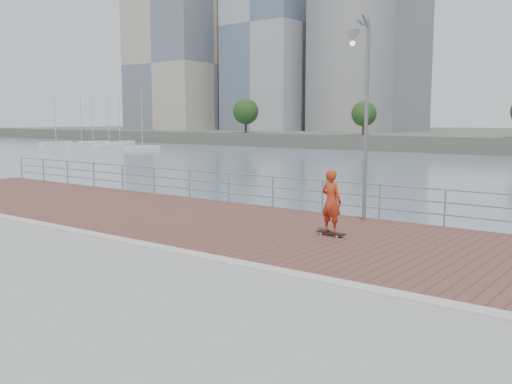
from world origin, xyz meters
The scene contains 8 objects.
water centered at (0.00, 0.00, -2.00)m, with size 400.00×400.00×0.00m, color slate.
brick_lane centered at (0.00, 3.60, 0.01)m, with size 40.00×6.80×0.02m, color brown.
curb centered at (0.00, 0.00, 0.03)m, with size 40.00×0.40×0.06m, color #B7B5AD.
guardrail centered at (0.00, 7.00, 0.69)m, with size 39.06×0.06×1.13m.
street_lamp centered at (0.75, 6.07, 4.18)m, with size 0.43×1.25×5.88m.
skateboard centered at (1.13, 3.83, 0.10)m, with size 0.86×0.33×0.10m.
skateboarder centered at (1.13, 3.83, 0.95)m, with size 0.62×0.41×1.69m, color #B13217.
marina centered at (-81.42, 59.03, -1.56)m, with size 28.25×17.63×9.71m.
Camera 1 is at (8.66, -9.30, 3.13)m, focal length 40.00 mm.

